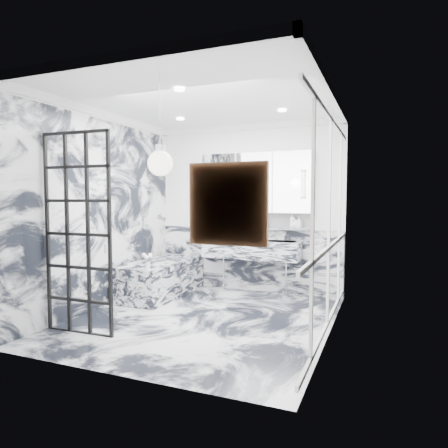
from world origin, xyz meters
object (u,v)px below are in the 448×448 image
at_px(crittall_door, 78,234).
at_px(mirror_cabinet, 255,183).
at_px(trough_sink, 252,249).
at_px(bathtub, 161,278).

height_order(crittall_door, mirror_cabinet, mirror_cabinet).
relative_size(crittall_door, trough_sink, 1.44).
bearing_deg(bathtub, mirror_cabinet, 32.06).
bearing_deg(crittall_door, mirror_cabinet, 63.90).
xyz_separation_m(trough_sink, bathtub, (-1.33, -0.66, -0.45)).
height_order(crittall_door, bathtub, crittall_door).
height_order(mirror_cabinet, bathtub, mirror_cabinet).
height_order(trough_sink, bathtub, trough_sink).
xyz_separation_m(crittall_door, mirror_cabinet, (1.25, 2.76, 0.67)).
bearing_deg(mirror_cabinet, crittall_door, -114.36).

